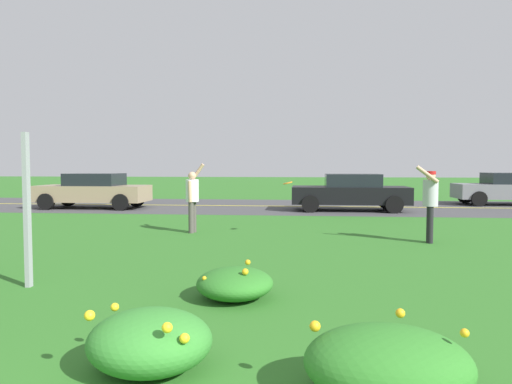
% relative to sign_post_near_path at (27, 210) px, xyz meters
% --- Properties ---
extents(ground_plane, '(120.00, 120.00, 0.00)m').
position_rel_sign_post_near_path_xyz_m(ground_plane, '(2.97, 4.40, -1.13)').
color(ground_plane, '#2D6B23').
extents(highway_strip, '(120.00, 7.63, 0.01)m').
position_rel_sign_post_near_path_xyz_m(highway_strip, '(2.97, 14.00, -1.13)').
color(highway_strip, '#424244').
rests_on(highway_strip, ground).
extents(highway_center_stripe, '(120.00, 0.16, 0.00)m').
position_rel_sign_post_near_path_xyz_m(highway_center_stripe, '(2.97, 14.00, -1.12)').
color(highway_center_stripe, yellow).
rests_on(highway_center_stripe, ground).
extents(daylily_clump_front_left, '(1.03, 1.13, 0.46)m').
position_rel_sign_post_near_path_xyz_m(daylily_clump_front_left, '(3.11, -0.28, -0.93)').
color(daylily_clump_front_left, '#2D7526').
rests_on(daylily_clump_front_left, ground).
extents(daylily_clump_mid_right, '(1.28, 1.03, 0.60)m').
position_rel_sign_post_near_path_xyz_m(daylily_clump_mid_right, '(4.67, -2.88, -0.86)').
color(daylily_clump_mid_right, '#2D7526').
rests_on(daylily_clump_mid_right, ground).
extents(daylily_clump_front_right, '(1.08, 1.00, 0.59)m').
position_rel_sign_post_near_path_xyz_m(daylily_clump_front_right, '(2.70, -2.58, -0.87)').
color(daylily_clump_front_right, '#337F2D').
rests_on(daylily_clump_front_right, ground).
extents(sign_post_near_path, '(0.07, 0.10, 2.27)m').
position_rel_sign_post_near_path_xyz_m(sign_post_near_path, '(0.00, 0.00, 0.00)').
color(sign_post_near_path, '#93969B').
rests_on(sign_post_near_path, ground).
extents(person_thrower_white_shirt, '(0.48, 0.51, 1.84)m').
position_rel_sign_post_near_path_xyz_m(person_thrower_white_shirt, '(1.08, 5.72, -0.16)').
color(person_thrower_white_shirt, silver).
rests_on(person_thrower_white_shirt, ground).
extents(person_catcher_red_cap_gray_shirt, '(0.55, 0.52, 1.79)m').
position_rel_sign_post_near_path_xyz_m(person_catcher_red_cap_gray_shirt, '(6.91, 4.69, -0.12)').
color(person_catcher_red_cap_gray_shirt, '#B2B2B7').
rests_on(person_catcher_red_cap_gray_shirt, ground).
extents(frisbee_orange, '(0.24, 0.24, 0.09)m').
position_rel_sign_post_near_path_xyz_m(frisbee_orange, '(3.61, 5.52, 0.20)').
color(frisbee_orange, orange).
extents(car_gray_center_left, '(4.50, 2.00, 1.45)m').
position_rel_sign_post_near_path_xyz_m(car_gray_center_left, '(13.15, 15.72, -0.39)').
color(car_gray_center_left, slate).
rests_on(car_gray_center_left, ground).
extents(car_black_center_right, '(4.50, 2.00, 1.45)m').
position_rel_sign_post_near_path_xyz_m(car_black_center_right, '(5.82, 12.28, -0.39)').
color(car_black_center_right, black).
rests_on(car_black_center_right, ground).
extents(car_tan_rightmost, '(4.50, 2.00, 1.45)m').
position_rel_sign_post_near_path_xyz_m(car_tan_rightmost, '(-4.70, 12.28, -0.39)').
color(car_tan_rightmost, '#937F60').
rests_on(car_tan_rightmost, ground).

